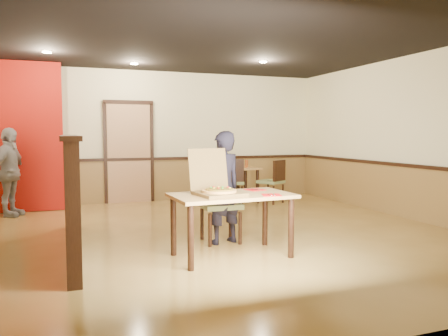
# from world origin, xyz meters

# --- Properties ---
(floor) EXTENTS (7.00, 7.00, 0.00)m
(floor) POSITION_xyz_m (0.00, 0.00, 0.00)
(floor) COLOR tan
(floor) RESTS_ON ground
(ceiling) EXTENTS (7.00, 7.00, 0.00)m
(ceiling) POSITION_xyz_m (0.00, 0.00, 2.80)
(ceiling) COLOR black
(ceiling) RESTS_ON wall_back
(wall_back) EXTENTS (7.00, 0.00, 7.00)m
(wall_back) POSITION_xyz_m (0.00, 3.50, 1.40)
(wall_back) COLOR #FFF9C7
(wall_back) RESTS_ON floor
(wall_right) EXTENTS (0.00, 7.00, 7.00)m
(wall_right) POSITION_xyz_m (3.50, 0.00, 1.40)
(wall_right) COLOR #FFF9C7
(wall_right) RESTS_ON floor
(wainscot_back) EXTENTS (7.00, 0.04, 0.90)m
(wainscot_back) POSITION_xyz_m (0.00, 3.47, 0.45)
(wainscot_back) COLOR olive
(wainscot_back) RESTS_ON floor
(chair_rail_back) EXTENTS (7.00, 0.06, 0.06)m
(chair_rail_back) POSITION_xyz_m (0.00, 3.45, 0.92)
(chair_rail_back) COLOR black
(chair_rail_back) RESTS_ON wall_back
(wainscot_right) EXTENTS (0.04, 7.00, 0.90)m
(wainscot_right) POSITION_xyz_m (3.47, 0.00, 0.45)
(wainscot_right) COLOR olive
(wainscot_right) RESTS_ON floor
(chair_rail_right) EXTENTS (0.06, 7.00, 0.06)m
(chair_rail_right) POSITION_xyz_m (3.45, 0.00, 0.92)
(chair_rail_right) COLOR black
(chair_rail_right) RESTS_ON wall_right
(back_door) EXTENTS (0.90, 0.06, 2.10)m
(back_door) POSITION_xyz_m (-0.80, 3.46, 1.05)
(back_door) COLOR tan
(back_door) RESTS_ON wall_back
(booth_partition) EXTENTS (0.20, 3.10, 1.44)m
(booth_partition) POSITION_xyz_m (-2.00, -0.20, 0.74)
(booth_partition) COLOR black
(booth_partition) RESTS_ON floor
(red_accent_panel) EXTENTS (1.60, 0.20, 2.78)m
(red_accent_panel) POSITION_xyz_m (-2.90, 3.00, 1.40)
(red_accent_panel) COLOR #A2140B
(red_accent_panel) RESTS_ON floor
(spot_a) EXTENTS (0.14, 0.14, 0.02)m
(spot_a) POSITION_xyz_m (-2.30, 1.80, 2.78)
(spot_a) COLOR #F3E9AA
(spot_a) RESTS_ON ceiling
(spot_b) EXTENTS (0.14, 0.14, 0.02)m
(spot_b) POSITION_xyz_m (-0.80, 2.50, 2.78)
(spot_b) COLOR #F3E9AA
(spot_b) RESTS_ON ceiling
(spot_c) EXTENTS (0.14, 0.14, 0.02)m
(spot_c) POSITION_xyz_m (1.40, 1.50, 2.78)
(spot_c) COLOR #F3E9AA
(spot_c) RESTS_ON ceiling
(main_table) EXTENTS (1.45, 0.88, 0.75)m
(main_table) POSITION_xyz_m (-0.22, -1.13, 0.64)
(main_table) COLOR tan
(main_table) RESTS_ON floor
(diner_chair) EXTENTS (0.52, 0.52, 1.01)m
(diner_chair) POSITION_xyz_m (-0.10, -0.34, 0.55)
(diner_chair) COLOR olive
(diner_chair) RESTS_ON floor
(side_chair_left) EXTENTS (0.56, 0.56, 0.96)m
(side_chair_left) POSITION_xyz_m (1.07, 2.28, 0.52)
(side_chair_left) COLOR olive
(side_chair_left) RESTS_ON floor
(side_chair_right) EXTENTS (0.62, 0.62, 0.91)m
(side_chair_right) POSITION_xyz_m (2.02, 2.29, 0.50)
(side_chair_right) COLOR olive
(side_chair_right) RESTS_ON floor
(side_table) EXTENTS (0.76, 0.76, 0.73)m
(side_table) POSITION_xyz_m (1.54, 2.90, 0.55)
(side_table) COLOR tan
(side_table) RESTS_ON floor
(diner) EXTENTS (0.63, 0.50, 1.50)m
(diner) POSITION_xyz_m (-0.10, -0.50, 0.75)
(diner) COLOR black
(diner) RESTS_ON floor
(passerby) EXTENTS (0.72, 1.00, 1.57)m
(passerby) POSITION_xyz_m (-3.00, 2.56, 0.79)
(passerby) COLOR #97979F
(passerby) RESTS_ON floor
(pizza_box) EXTENTS (0.58, 0.66, 0.53)m
(pizza_box) POSITION_xyz_m (-0.40, -1.13, 0.82)
(pizza_box) COLOR brown
(pizza_box) RESTS_ON main_table
(pizza) EXTENTS (0.44, 0.44, 0.03)m
(pizza) POSITION_xyz_m (-0.39, -1.19, 0.80)
(pizza) COLOR #F0B057
(pizza) RESTS_ON pizza_box
(napkin_near) EXTENTS (0.26, 0.26, 0.01)m
(napkin_near) POSITION_xyz_m (0.18, -1.39, 0.76)
(napkin_near) COLOR red
(napkin_near) RESTS_ON main_table
(napkin_far) EXTENTS (0.26, 0.26, 0.01)m
(napkin_far) POSITION_xyz_m (0.19, -0.89, 0.76)
(napkin_far) COLOR red
(napkin_far) RESTS_ON main_table
(condiment) EXTENTS (0.07, 0.07, 0.17)m
(condiment) POSITION_xyz_m (1.63, 2.82, 0.81)
(condiment) COLOR brown
(condiment) RESTS_ON side_table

